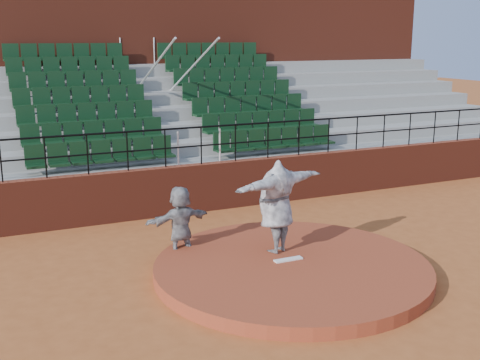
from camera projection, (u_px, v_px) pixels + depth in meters
name	position (u px, v px, depth m)	size (l,w,h in m)	color
ground	(292.00, 274.00, 12.02)	(90.00, 90.00, 0.00)	#A35224
pitchers_mound	(292.00, 269.00, 11.99)	(5.50, 5.50, 0.25)	brown
pitching_rubber	(288.00, 259.00, 12.09)	(0.60, 0.15, 0.03)	white
boundary_wall	(202.00, 187.00, 16.30)	(24.00, 0.30, 1.30)	maroon
wall_railing	(201.00, 137.00, 15.98)	(24.04, 0.05, 1.03)	black
seating_deck	(161.00, 138.00, 19.34)	(24.00, 5.97, 4.63)	gray
press_box_facade	(128.00, 66.00, 22.35)	(24.00, 3.00, 7.10)	maroon
pitcher	(276.00, 206.00, 12.38)	(2.41, 0.65, 1.96)	black
fielder	(180.00, 222.00, 12.74)	(1.47, 0.47, 1.59)	black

